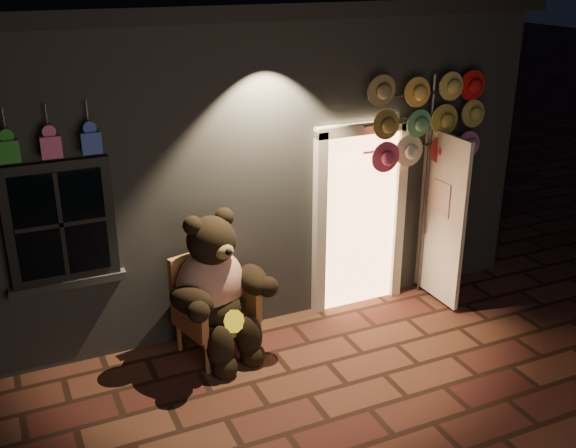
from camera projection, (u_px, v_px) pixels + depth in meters
ground at (309, 395)px, 6.39m from camera, size 60.00×60.00×0.00m
shop_building at (180, 126)px, 9.12m from camera, size 7.30×5.95×3.51m
wicker_armchair at (211, 304)px, 6.97m from camera, size 0.85×0.80×1.05m
teddy_bear at (216, 289)px, 6.78m from camera, size 1.13×1.00×1.60m
hat_rack at (429, 123)px, 7.48m from camera, size 1.54×0.22×2.69m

